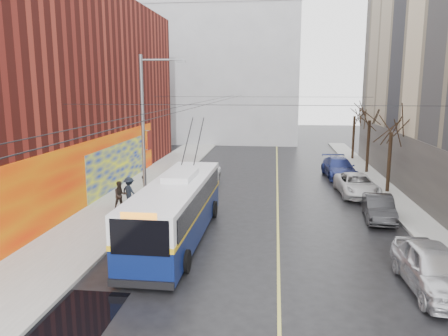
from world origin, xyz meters
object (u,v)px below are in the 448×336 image
object	(u,v)px
parked_car_c	(357,185)
pedestrian_a	(145,188)
pedestrian_b	(120,195)
tree_mid	(370,111)
following_car	(203,173)
tree_far	(355,108)
pedestrian_c	(129,191)
parked_car_b	(379,208)
parked_car_d	(339,168)
trolleybus	(177,209)
streetlight_pole	(146,129)
tree_near	(392,121)
parked_car_a	(434,268)

from	to	relation	value
parked_car_c	pedestrian_a	world-z (taller)	pedestrian_a
pedestrian_a	pedestrian_b	xyz separation A→B (m)	(-0.80, -2.24, 0.04)
tree_mid	following_car	xyz separation A→B (m)	(-13.10, -5.42, -4.47)
tree_far	pedestrian_c	size ratio (longest dim) A/B	3.79
parked_car_b	pedestrian_c	xyz separation A→B (m)	(-14.42, 0.82, 0.34)
pedestrian_a	tree_far	bearing A→B (deg)	-63.66
parked_car_d	following_car	size ratio (longest dim) A/B	1.18
parked_car_c	tree_mid	bearing A→B (deg)	71.49
pedestrian_a	pedestrian_c	world-z (taller)	pedestrian_c
following_car	pedestrian_a	world-z (taller)	pedestrian_a
parked_car_c	pedestrian_c	world-z (taller)	pedestrian_c
parked_car_c	following_car	distance (m)	11.15
pedestrian_b	pedestrian_c	distance (m)	0.94
parked_car_d	pedestrian_c	world-z (taller)	pedestrian_c
parked_car_c	pedestrian_c	bearing A→B (deg)	-164.17
parked_car_b	parked_car_c	size ratio (longest dim) A/B	0.80
tree_far	trolleybus	size ratio (longest dim) A/B	0.57
tree_far	parked_car_c	world-z (taller)	tree_far
streetlight_pole	tree_near	xyz separation A→B (m)	(15.14, 6.00, 0.13)
parked_car_b	parked_car_c	distance (m)	5.59
parked_car_a	parked_car_b	xyz separation A→B (m)	(0.00, 8.48, -0.15)
trolleybus	pedestrian_b	xyz separation A→B (m)	(-4.33, 4.18, -0.53)
parked_car_c	pedestrian_c	size ratio (longest dim) A/B	2.98
tree_near	pedestrian_a	world-z (taller)	tree_near
trolleybus	tree_near	bearing A→B (deg)	41.31
following_car	parked_car_b	bearing A→B (deg)	-26.74
pedestrian_c	tree_near	bearing A→B (deg)	-131.87
tree_mid	tree_far	size ratio (longest dim) A/B	1.02
trolleybus	parked_car_c	distance (m)	14.15
tree_near	streetlight_pole	bearing A→B (deg)	-158.38
streetlight_pole	parked_car_c	distance (m)	14.55
streetlight_pole	parked_car_d	world-z (taller)	streetlight_pole
parked_car_c	following_car	world-z (taller)	following_car
tree_mid	pedestrian_a	xyz separation A→B (m)	(-15.86, -11.21, -4.30)
tree_mid	parked_car_a	xyz separation A→B (m)	(-2.00, -21.84, -4.42)
tree_far	parked_car_a	distance (m)	29.23
tree_far	tree_near	bearing A→B (deg)	-90.00
trolleybus	pedestrian_b	distance (m)	6.04
tree_near	parked_car_c	xyz separation A→B (m)	(-2.20, -0.78, -4.26)
parked_car_c	pedestrian_b	size ratio (longest dim) A/B	3.09
tree_near	pedestrian_b	xyz separation A→B (m)	(-16.66, -6.45, -3.99)
streetlight_pole	tree_mid	distance (m)	19.96
streetlight_pole	pedestrian_a	distance (m)	4.35
streetlight_pole	trolleybus	size ratio (longest dim) A/B	0.78
parked_car_b	pedestrian_a	size ratio (longest dim) A/B	2.58
parked_car_c	pedestrian_b	world-z (taller)	pedestrian_b
parked_car_b	pedestrian_b	distance (m)	14.66
tree_mid	parked_car_b	bearing A→B (deg)	-98.51
parked_car_d	tree_mid	bearing A→B (deg)	33.53
following_car	pedestrian_b	bearing A→B (deg)	-105.04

